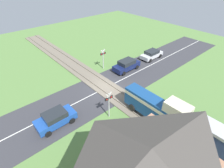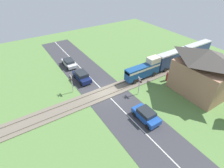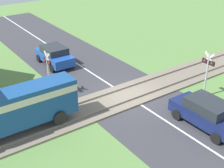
# 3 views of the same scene
# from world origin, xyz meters

# --- Properties ---
(ground_plane) EXTENTS (60.00, 60.00, 0.00)m
(ground_plane) POSITION_xyz_m (0.00, 0.00, 0.00)
(ground_plane) COLOR #5B8442
(road_surface) EXTENTS (48.00, 6.40, 0.02)m
(road_surface) POSITION_xyz_m (0.00, 0.00, 0.01)
(road_surface) COLOR #38383D
(road_surface) RESTS_ON ground_plane
(track_bed) EXTENTS (2.80, 48.00, 0.24)m
(track_bed) POSITION_xyz_m (0.00, 0.00, 0.07)
(track_bed) COLOR #756B5B
(track_bed) RESTS_ON ground_plane
(car_near_crossing) EXTENTS (4.08, 1.84, 1.53)m
(car_near_crossing) POSITION_xyz_m (-5.04, -1.44, 0.80)
(car_near_crossing) COLOR #141E4C
(car_near_crossing) RESTS_ON ground_plane
(car_far_side) EXTENTS (3.69, 1.85, 1.47)m
(car_far_side) POSITION_xyz_m (7.25, 1.44, 0.77)
(car_far_side) COLOR #1E4CA8
(car_far_side) RESTS_ON ground_plane
(car_behind_queue) EXTENTS (3.90, 1.78, 1.32)m
(car_behind_queue) POSITION_xyz_m (-10.71, -1.44, 0.71)
(car_behind_queue) COLOR silver
(car_behind_queue) RESTS_ON ground_plane
(crossing_signal_west_approach) EXTENTS (0.90, 0.18, 2.98)m
(crossing_signal_west_approach) POSITION_xyz_m (-2.83, -3.93, 1.92)
(crossing_signal_west_approach) COLOR #B7B7B7
(crossing_signal_west_approach) RESTS_ON ground_plane
(crossing_signal_east_approach) EXTENTS (0.90, 0.18, 2.98)m
(crossing_signal_east_approach) POSITION_xyz_m (2.83, 3.93, 1.92)
(crossing_signal_east_approach) COLOR #B7B7B7
(crossing_signal_east_approach) RESTS_ON ground_plane
(pedestrian_by_station) EXTENTS (0.40, 0.40, 1.60)m
(pedestrian_by_station) POSITION_xyz_m (2.54, 10.25, 0.73)
(pedestrian_by_station) COLOR #B2282D
(pedestrian_by_station) RESTS_ON ground_plane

